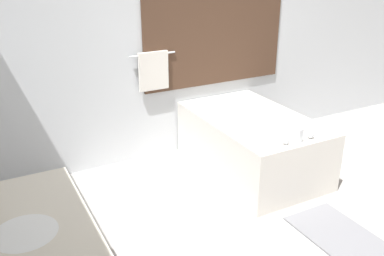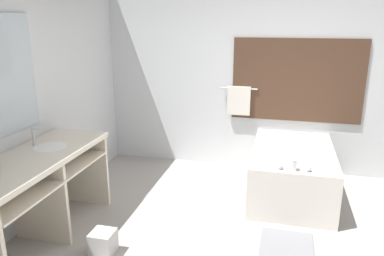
% 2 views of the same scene
% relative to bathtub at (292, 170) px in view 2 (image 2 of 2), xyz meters
% --- Properties ---
extents(wall_back_with_blinds, '(7.40, 0.13, 2.70)m').
position_rel_bathtub_xyz_m(wall_back_with_blinds, '(-0.44, 0.81, 1.02)').
color(wall_back_with_blinds, silver).
rests_on(wall_back_with_blinds, ground_plane).
extents(wall_left_with_mirror, '(0.08, 7.40, 2.70)m').
position_rel_bathtub_xyz_m(wall_left_with_mirror, '(-2.69, -1.43, 1.03)').
color(wall_left_with_mirror, silver).
rests_on(wall_left_with_mirror, ground_plane).
extents(vanity_counter, '(0.64, 1.68, 0.88)m').
position_rel_bathtub_xyz_m(vanity_counter, '(-2.32, -1.60, 0.33)').
color(vanity_counter, beige).
rests_on(vanity_counter, ground_plane).
extents(sink_faucet, '(0.09, 0.04, 0.18)m').
position_rel_bathtub_xyz_m(sink_faucet, '(-2.50, -1.36, 0.64)').
color(sink_faucet, silver).
rests_on(sink_faucet, vanity_counter).
extents(bathtub, '(0.94, 1.53, 0.71)m').
position_rel_bathtub_xyz_m(bathtub, '(0.00, 0.00, 0.00)').
color(bathtub, silver).
rests_on(bathtub, ground_plane).
extents(waste_bin, '(0.21, 0.21, 0.23)m').
position_rel_bathtub_xyz_m(waste_bin, '(-1.66, -1.68, -0.21)').
color(waste_bin, '#B2B2B2').
rests_on(waste_bin, ground_plane).
extents(bath_mat, '(0.50, 0.83, 0.02)m').
position_rel_bathtub_xyz_m(bath_mat, '(-0.03, -1.30, -0.31)').
color(bath_mat, slate).
rests_on(bath_mat, ground_plane).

